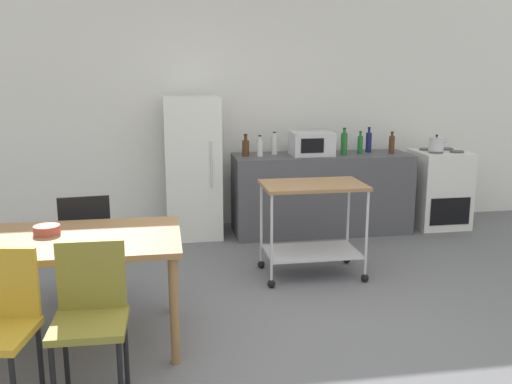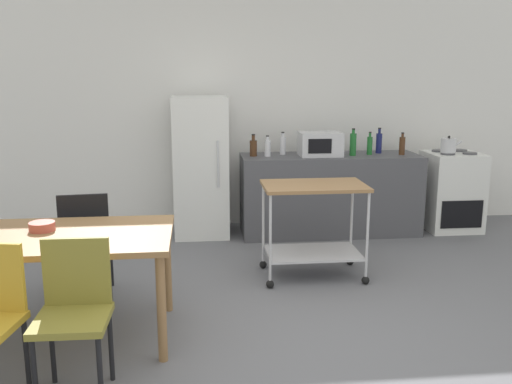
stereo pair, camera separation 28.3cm
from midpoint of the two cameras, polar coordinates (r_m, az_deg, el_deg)
ground_plane at (r=3.99m, az=2.20°, el=-14.95°), size 12.00×12.00×0.00m
back_wall at (r=6.72m, az=-3.30°, el=9.02°), size 8.40×0.12×2.90m
kitchen_counter at (r=6.44m, az=5.39°, el=-0.15°), size 2.00×0.64×0.90m
dining_table at (r=3.96m, az=-20.71°, el=-5.48°), size 1.50×0.90×0.75m
chair_black at (r=4.67m, az=-18.52°, el=-4.64°), size 0.44×0.44×0.89m
chair_olive at (r=3.34m, az=-18.86°, el=-11.46°), size 0.41×0.41×0.89m
stove_oven at (r=6.96m, az=16.96°, el=0.32°), size 0.60×0.61×0.92m
refrigerator at (r=6.26m, az=-7.73°, el=2.48°), size 0.60×0.63×1.55m
kitchen_cart at (r=5.01m, az=4.15°, el=-2.24°), size 0.91×0.57×0.85m
bottle_olive_oil at (r=6.19m, az=-2.37°, el=4.54°), size 0.08×0.08×0.24m
bottle_hot_sauce at (r=6.18m, az=-0.92°, el=4.51°), size 0.07×0.07×0.23m
bottle_soy_sauce at (r=6.32m, az=0.61°, el=4.79°), size 0.07×0.07×0.25m
microwave at (r=6.27m, az=4.41°, el=4.92°), size 0.46×0.35×0.26m
bottle_vinegar at (r=6.35m, az=7.68°, el=4.93°), size 0.07×0.07×0.30m
bottle_sesame_oil at (r=6.47m, az=9.29°, el=4.80°), size 0.06×0.06×0.25m
bottle_wine at (r=6.60m, az=10.17°, el=5.05°), size 0.07×0.07×0.29m
bottle_sparkling_water at (r=6.54m, az=12.42°, el=4.75°), size 0.07×0.07×0.25m
fruit_bowl at (r=4.06m, az=-22.37°, el=-3.60°), size 0.17×0.17×0.06m
kettle at (r=6.74m, az=16.71°, el=4.69°), size 0.24×0.17×0.19m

